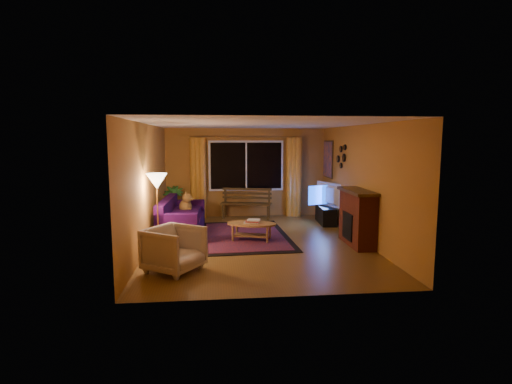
{
  "coord_description": "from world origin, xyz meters",
  "views": [
    {
      "loc": [
        -0.9,
        -8.28,
        2.19
      ],
      "look_at": [
        0.0,
        0.3,
        1.05
      ],
      "focal_mm": 28.0,
      "sensor_mm": 36.0,
      "label": 1
    }
  ],
  "objects": [
    {
      "name": "fireplace",
      "position": [
        2.05,
        -0.4,
        0.55
      ],
      "size": [
        0.4,
        1.2,
        1.1
      ],
      "primitive_type": "cube",
      "color": "maroon",
      "rests_on": "ground"
    },
    {
      "name": "armchair",
      "position": [
        -1.58,
        -1.73,
        0.41
      ],
      "size": [
        1.08,
        1.09,
        0.83
      ],
      "primitive_type": "imported",
      "rotation": [
        0.0,
        0.0,
        0.97
      ],
      "color": "beige",
      "rests_on": "ground"
    },
    {
      "name": "tv_console",
      "position": [
        2.0,
        1.79,
        0.22
      ],
      "size": [
        0.43,
        1.1,
        0.45
      ],
      "primitive_type": "cube",
      "rotation": [
        0.0,
        0.0,
        -0.07
      ],
      "color": "black",
      "rests_on": "ground"
    },
    {
      "name": "wall_right",
      "position": [
        2.26,
        0.0,
        1.25
      ],
      "size": [
        0.02,
        6.0,
        2.5
      ],
      "primitive_type": "cube",
      "color": "#BB7E32",
      "rests_on": "ground"
    },
    {
      "name": "sofa",
      "position": [
        -1.65,
        0.89,
        0.42
      ],
      "size": [
        0.98,
        2.1,
        0.83
      ],
      "primitive_type": "cube",
      "rotation": [
        0.0,
        0.0,
        -0.05
      ],
      "color": "#230734",
      "rests_on": "ground"
    },
    {
      "name": "floor",
      "position": [
        0.0,
        0.0,
        -0.01
      ],
      "size": [
        4.5,
        6.0,
        0.02
      ],
      "primitive_type": "cube",
      "color": "brown",
      "rests_on": "ground"
    },
    {
      "name": "floor_lamp",
      "position": [
        -2.0,
        -0.53,
        0.77
      ],
      "size": [
        0.33,
        0.33,
        1.55
      ],
      "primitive_type": "cylinder",
      "rotation": [
        0.0,
        0.0,
        0.36
      ],
      "color": "#BF8C3F",
      "rests_on": "ground"
    },
    {
      "name": "window",
      "position": [
        0.0,
        2.94,
        1.45
      ],
      "size": [
        2.0,
        0.02,
        1.3
      ],
      "primitive_type": "cube",
      "color": "black",
      "rests_on": "wall_back"
    },
    {
      "name": "curtain_left",
      "position": [
        -1.35,
        2.88,
        1.12
      ],
      "size": [
        0.36,
        0.36,
        2.24
      ],
      "primitive_type": "cylinder",
      "color": "gold",
      "rests_on": "ground"
    },
    {
      "name": "rug",
      "position": [
        -0.23,
        0.61,
        0.01
      ],
      "size": [
        2.07,
        3.16,
        0.02
      ],
      "primitive_type": "cube",
      "rotation": [
        0.0,
        0.0,
        0.04
      ],
      "color": "maroon",
      "rests_on": "ground"
    },
    {
      "name": "painting",
      "position": [
        2.22,
        2.45,
        1.65
      ],
      "size": [
        0.04,
        0.76,
        0.96
      ],
      "primitive_type": "cube",
      "color": "orange",
      "rests_on": "wall_right"
    },
    {
      "name": "dog",
      "position": [
        -1.6,
        1.35,
        0.63
      ],
      "size": [
        0.39,
        0.47,
        0.44
      ],
      "primitive_type": null,
      "rotation": [
        0.0,
        0.0,
        -0.26
      ],
      "color": "brown",
      "rests_on": "sofa"
    },
    {
      "name": "curtain_rod",
      "position": [
        0.0,
        2.9,
        2.25
      ],
      "size": [
        3.2,
        0.03,
        0.03
      ],
      "primitive_type": "cylinder",
      "rotation": [
        0.0,
        1.57,
        0.0
      ],
      "color": "#BF8C3F",
      "rests_on": "wall_back"
    },
    {
      "name": "curtain_right",
      "position": [
        1.35,
        2.88,
        1.12
      ],
      "size": [
        0.36,
        0.36,
        2.24
      ],
      "primitive_type": "cylinder",
      "color": "gold",
      "rests_on": "ground"
    },
    {
      "name": "wall_left",
      "position": [
        -2.26,
        0.0,
        1.25
      ],
      "size": [
        0.02,
        6.0,
        2.5
      ],
      "primitive_type": "cube",
      "color": "#BB7E32",
      "rests_on": "ground"
    },
    {
      "name": "wall_back",
      "position": [
        0.0,
        3.01,
        1.25
      ],
      "size": [
        4.5,
        0.02,
        2.5
      ],
      "primitive_type": "cube",
      "color": "#BB7E32",
      "rests_on": "ground"
    },
    {
      "name": "ceiling",
      "position": [
        0.0,
        0.0,
        2.51
      ],
      "size": [
        4.5,
        6.0,
        0.02
      ],
      "primitive_type": "cube",
      "color": "white",
      "rests_on": "ground"
    },
    {
      "name": "television",
      "position": [
        2.0,
        1.79,
        0.76
      ],
      "size": [
        0.5,
        1.06,
        0.62
      ],
      "primitive_type": "imported",
      "rotation": [
        0.0,
        0.0,
        1.92
      ],
      "color": "black",
      "rests_on": "tv_console"
    },
    {
      "name": "potted_plant",
      "position": [
        -2.0,
        2.37,
        0.48
      ],
      "size": [
        0.57,
        0.57,
        0.96
      ],
      "primitive_type": "imported",
      "rotation": [
        0.0,
        0.0,
        -0.06
      ],
      "color": "#235B1E",
      "rests_on": "ground"
    },
    {
      "name": "coffee_table",
      "position": [
        -0.11,
        0.16,
        0.2
      ],
      "size": [
        1.34,
        1.34,
        0.39
      ],
      "primitive_type": "cylinder",
      "rotation": [
        0.0,
        0.0,
        -0.29
      ],
      "color": "#AF783C",
      "rests_on": "ground"
    },
    {
      "name": "bench",
      "position": [
        -0.03,
        2.62,
        0.21
      ],
      "size": [
        1.45,
        0.73,
        0.42
      ],
      "primitive_type": "cube",
      "rotation": [
        0.0,
        0.0,
        -0.24
      ],
      "color": "#3B2A10",
      "rests_on": "ground"
    },
    {
      "name": "mirror_cluster",
      "position": [
        2.21,
        1.3,
        1.8
      ],
      "size": [
        0.06,
        0.6,
        0.56
      ],
      "primitive_type": null,
      "color": "black",
      "rests_on": "wall_right"
    }
  ]
}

